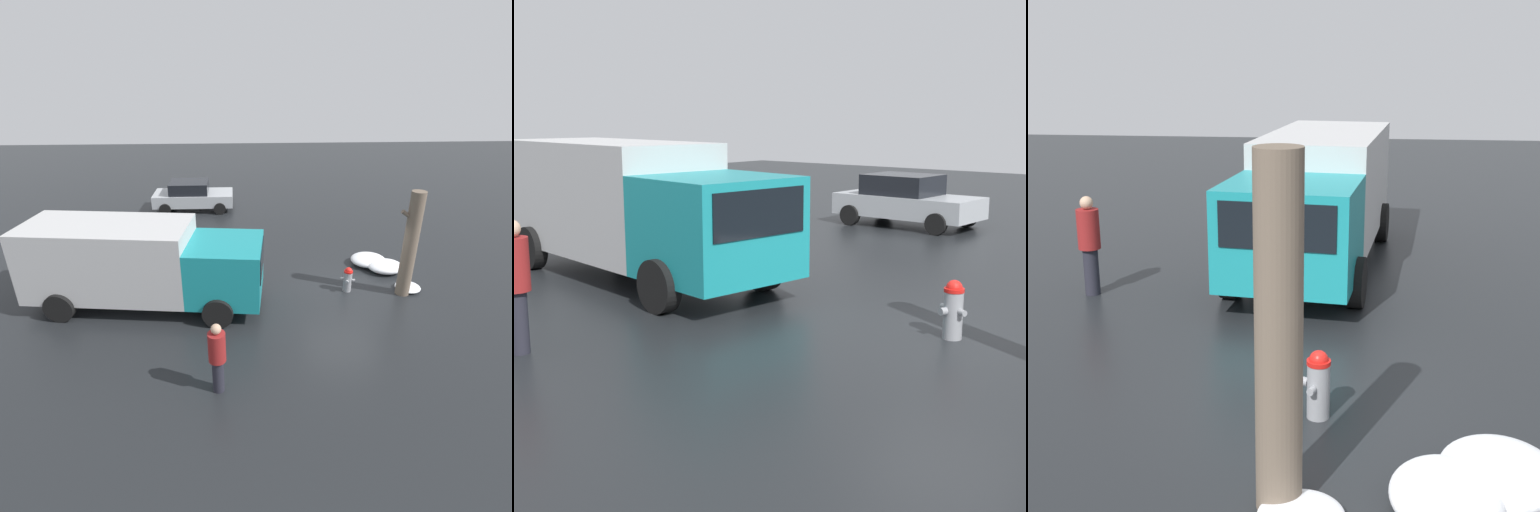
% 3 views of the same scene
% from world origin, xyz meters
% --- Properties ---
extents(ground_plane, '(60.00, 60.00, 0.00)m').
position_xyz_m(ground_plane, '(0.00, 0.00, 0.00)').
color(ground_plane, black).
extents(fire_hydrant, '(0.48, 0.39, 0.87)m').
position_xyz_m(fire_hydrant, '(0.00, 0.00, 0.45)').
color(fire_hydrant, gray).
rests_on(fire_hydrant, ground_plane).
extents(delivery_truck, '(7.36, 3.18, 2.67)m').
position_xyz_m(delivery_truck, '(6.67, 0.44, 1.47)').
color(delivery_truck, teal).
rests_on(delivery_truck, ground_plane).
extents(pedestrian, '(0.40, 0.40, 1.84)m').
position_xyz_m(pedestrian, '(4.17, 4.43, 1.00)').
color(pedestrian, '#23232D').
rests_on(pedestrian, ground_plane).
extents(parked_car, '(4.12, 2.06, 1.50)m').
position_xyz_m(parked_car, '(6.00, -9.05, 0.76)').
color(parked_car, '#ADB2B7').
rests_on(parked_car, ground_plane).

